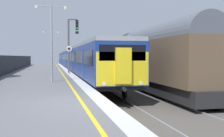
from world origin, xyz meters
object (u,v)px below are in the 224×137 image
(freight_train_adjacent_track, at_px, (133,56))
(platform_lamp_mid, at_px, (51,36))
(speed_limit_sign, at_px, (69,56))
(commuter_train_at_platform, at_px, (73,59))
(signal_gantry, at_px, (71,39))
(platform_lamp_far, at_px, (51,46))

(freight_train_adjacent_track, height_order, platform_lamp_mid, platform_lamp_mid)
(speed_limit_sign, height_order, platform_lamp_mid, platform_lamp_mid)
(commuter_train_at_platform, xyz_separation_m, platform_lamp_mid, (-3.45, -26.23, 1.69))
(signal_gantry, distance_m, speed_limit_sign, 2.76)
(platform_lamp_mid, bearing_deg, commuter_train_at_platform, 82.50)
(signal_gantry, bearing_deg, commuter_train_at_platform, 84.75)
(freight_train_adjacent_track, distance_m, speed_limit_sign, 5.96)
(freight_train_adjacent_track, relative_size, signal_gantry, 5.01)
(freight_train_adjacent_track, distance_m, platform_lamp_mid, 10.12)
(commuter_train_at_platform, height_order, platform_lamp_mid, platform_lamp_mid)
(freight_train_adjacent_track, height_order, platform_lamp_far, platform_lamp_far)
(commuter_train_at_platform, bearing_deg, platform_lamp_far, -113.29)
(platform_lamp_far, bearing_deg, commuter_train_at_platform, 66.71)
(freight_train_adjacent_track, distance_m, platform_lamp_far, 13.76)
(platform_lamp_mid, xyz_separation_m, platform_lamp_far, (0.00, 18.21, 0.00))
(platform_lamp_mid, bearing_deg, signal_gantry, 78.93)
(commuter_train_at_platform, xyz_separation_m, speed_limit_sign, (-1.85, -18.35, 0.43))
(commuter_train_at_platform, distance_m, platform_lamp_mid, 26.51)
(speed_limit_sign, xyz_separation_m, platform_lamp_mid, (-1.61, -7.88, 1.26))
(commuter_train_at_platform, relative_size, speed_limit_sign, 23.52)
(platform_lamp_far, bearing_deg, freight_train_adjacent_track, -57.01)
(signal_gantry, relative_size, platform_lamp_mid, 1.10)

